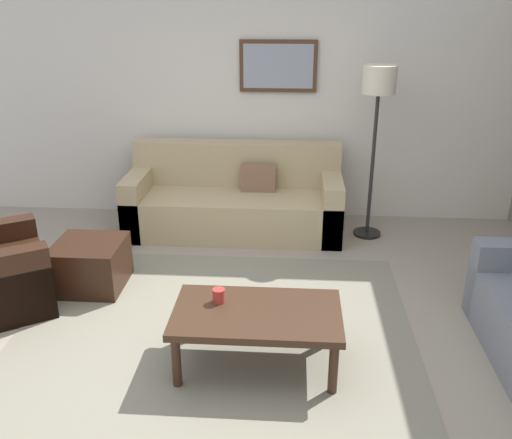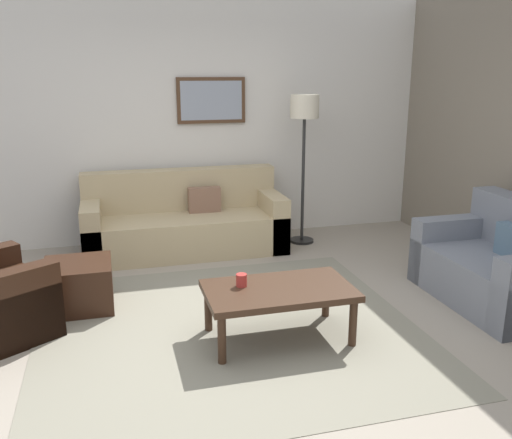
{
  "view_description": "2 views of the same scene",
  "coord_description": "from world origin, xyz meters",
  "px_view_note": "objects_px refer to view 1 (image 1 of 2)",
  "views": [
    {
      "loc": [
        0.55,
        -3.34,
        2.33
      ],
      "look_at": [
        0.3,
        0.29,
        0.84
      ],
      "focal_mm": 39.01,
      "sensor_mm": 36.0,
      "label": 1
    },
    {
      "loc": [
        -0.82,
        -3.86,
        1.97
      ],
      "look_at": [
        0.34,
        0.42,
        0.76
      ],
      "focal_mm": 38.58,
      "sensor_mm": 36.0,
      "label": 2
    }
  ],
  "objects_px": {
    "couch_main": "(235,201)",
    "coffee_table": "(257,318)",
    "ottoman": "(90,265)",
    "cup": "(219,296)",
    "lamp_standing": "(378,98)",
    "framed_artwork": "(278,66)"
  },
  "relations": [
    {
      "from": "coffee_table",
      "to": "cup",
      "type": "bearing_deg",
      "value": 159.31
    },
    {
      "from": "coffee_table",
      "to": "cup",
      "type": "relative_size",
      "value": 11.53
    },
    {
      "from": "cup",
      "to": "lamp_standing",
      "type": "xyz_separation_m",
      "value": [
        1.26,
        2.14,
        0.95
      ]
    },
    {
      "from": "coffee_table",
      "to": "couch_main",
      "type": "bearing_deg",
      "value": 99.29
    },
    {
      "from": "coffee_table",
      "to": "cup",
      "type": "xyz_separation_m",
      "value": [
        -0.26,
        0.1,
        0.1
      ]
    },
    {
      "from": "framed_artwork",
      "to": "coffee_table",
      "type": "bearing_deg",
      "value": -90.7
    },
    {
      "from": "framed_artwork",
      "to": "lamp_standing",
      "type": "bearing_deg",
      "value": -27.49
    },
    {
      "from": "ottoman",
      "to": "lamp_standing",
      "type": "height_order",
      "value": "lamp_standing"
    },
    {
      "from": "cup",
      "to": "couch_main",
      "type": "bearing_deg",
      "value": 93.11
    },
    {
      "from": "ottoman",
      "to": "cup",
      "type": "height_order",
      "value": "cup"
    },
    {
      "from": "ottoman",
      "to": "coffee_table",
      "type": "height_order",
      "value": "coffee_table"
    },
    {
      "from": "cup",
      "to": "framed_artwork",
      "type": "bearing_deg",
      "value": 83.63
    },
    {
      "from": "coffee_table",
      "to": "cup",
      "type": "distance_m",
      "value": 0.3
    },
    {
      "from": "couch_main",
      "to": "ottoman",
      "type": "xyz_separation_m",
      "value": [
        -1.09,
        -1.36,
        -0.1
      ]
    },
    {
      "from": "coffee_table",
      "to": "framed_artwork",
      "type": "distance_m",
      "value": 3.02
    },
    {
      "from": "cup",
      "to": "lamp_standing",
      "type": "bearing_deg",
      "value": 59.65
    },
    {
      "from": "couch_main",
      "to": "coffee_table",
      "type": "bearing_deg",
      "value": -80.71
    },
    {
      "from": "lamp_standing",
      "to": "framed_artwork",
      "type": "relative_size",
      "value": 2.16
    },
    {
      "from": "lamp_standing",
      "to": "framed_artwork",
      "type": "xyz_separation_m",
      "value": [
        -0.96,
        0.5,
        0.22
      ]
    },
    {
      "from": "lamp_standing",
      "to": "framed_artwork",
      "type": "height_order",
      "value": "framed_artwork"
    },
    {
      "from": "couch_main",
      "to": "lamp_standing",
      "type": "xyz_separation_m",
      "value": [
        1.38,
        -0.1,
        1.11
      ]
    },
    {
      "from": "couch_main",
      "to": "coffee_table",
      "type": "distance_m",
      "value": 2.38
    }
  ]
}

